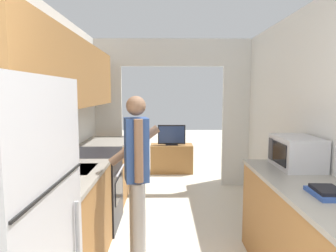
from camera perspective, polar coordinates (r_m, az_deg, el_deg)
wall_left at (r=2.92m, az=-23.44°, el=3.39°), size 0.38×6.75×2.50m
wall_far_with_doorway at (r=5.10m, az=0.85°, el=4.55°), size 3.02×0.06×2.50m
counter_left at (r=3.49m, az=-15.65°, el=-13.26°), size 0.62×3.15×0.91m
range_oven at (r=3.81m, az=-14.13°, el=-11.45°), size 0.66×0.73×1.05m
person at (r=2.85m, az=-5.97°, el=-9.27°), size 0.51×0.43×1.59m
microwave at (r=3.07m, az=23.25°, el=-4.62°), size 0.37×0.52×0.30m
book_stack at (r=2.39m, az=28.28°, el=-11.09°), size 0.24×0.28×0.05m
tv_cabinet at (r=6.11m, az=0.68°, el=-6.16°), size 0.84×0.42×0.57m
television at (r=5.98m, az=0.70°, el=-1.75°), size 0.55×0.16×0.40m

